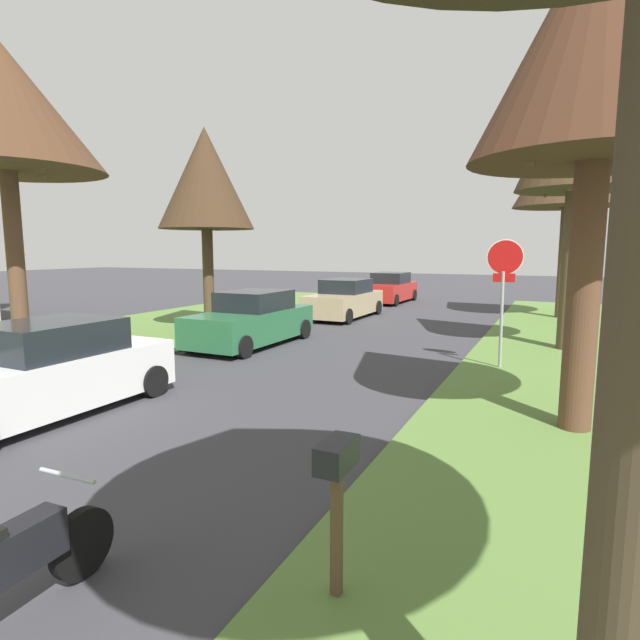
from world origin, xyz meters
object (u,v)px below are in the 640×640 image
(parked_sedan_red, at_px, (390,289))
(street_tree_left_mid_a, at_px, (3,108))
(stop_sign_far, at_px, (504,276))
(street_tree_right_mid_a, at_px, (602,38))
(parked_sedan_white, at_px, (43,373))
(street_tree_right_far, at_px, (570,160))
(street_tree_right_mid_b, at_px, (580,120))
(parked_sedan_green, at_px, (252,320))
(parked_sedan_tan, at_px, (344,300))
(street_tree_left_mid_b, at_px, (205,180))
(curbside_mailbox, at_px, (337,474))

(parked_sedan_red, bearing_deg, street_tree_left_mid_a, -98.54)
(stop_sign_far, distance_m, street_tree_left_mid_a, 11.48)
(street_tree_right_mid_a, relative_size, parked_sedan_white, 1.69)
(stop_sign_far, bearing_deg, parked_sedan_red, 117.11)
(street_tree_right_far, xyz_separation_m, parked_sedan_white, (-7.87, -17.05, -5.51))
(street_tree_left_mid_a, bearing_deg, street_tree_right_far, 54.31)
(street_tree_right_mid_b, distance_m, parked_sedan_green, 10.35)
(stop_sign_far, bearing_deg, street_tree_right_mid_b, 65.76)
(parked_sedan_tan, bearing_deg, street_tree_left_mid_b, -121.02)
(curbside_mailbox, bearing_deg, parked_sedan_green, 126.10)
(stop_sign_far, height_order, street_tree_left_mid_a, street_tree_left_mid_a)
(parked_sedan_green, height_order, parked_sedan_tan, same)
(parked_sedan_tan, xyz_separation_m, curbside_mailbox, (6.44, -15.76, 0.33))
(street_tree_right_mid_a, bearing_deg, street_tree_left_mid_b, 153.07)
(parked_sedan_white, height_order, parked_sedan_tan, same)
(parked_sedan_red, relative_size, curbside_mailbox, 3.48)
(parked_sedan_tan, height_order, parked_sedan_red, same)
(parked_sedan_white, relative_size, parked_sedan_tan, 1.00)
(parked_sedan_white, xyz_separation_m, parked_sedan_tan, (-0.15, 13.62, 0.00))
(stop_sign_far, height_order, parked_sedan_white, stop_sign_far)
(street_tree_right_mid_b, distance_m, parked_sedan_white, 13.80)
(parked_sedan_tan, distance_m, parked_sedan_red, 6.67)
(street_tree_right_far, distance_m, street_tree_left_mid_b, 13.92)
(parked_sedan_white, bearing_deg, parked_sedan_green, 92.55)
(street_tree_right_mid_a, height_order, parked_sedan_green, street_tree_right_mid_a)
(parked_sedan_white, relative_size, parked_sedan_green, 1.00)
(street_tree_left_mid_a, xyz_separation_m, street_tree_left_mid_b, (-0.05, 6.86, -0.65))
(street_tree_right_mid_b, height_order, parked_sedan_red, street_tree_right_mid_b)
(street_tree_right_far, height_order, parked_sedan_red, street_tree_right_far)
(street_tree_right_mid_b, height_order, street_tree_right_far, street_tree_right_mid_b)
(street_tree_right_mid_b, distance_m, street_tree_left_mid_b, 11.29)
(street_tree_left_mid_a, distance_m, parked_sedan_white, 6.16)
(stop_sign_far, distance_m, street_tree_right_mid_b, 5.21)
(curbside_mailbox, bearing_deg, street_tree_right_far, 85.28)
(stop_sign_far, height_order, parked_sedan_green, stop_sign_far)
(parked_sedan_tan, bearing_deg, parked_sedan_green, -91.31)
(street_tree_left_mid_b, bearing_deg, parked_sedan_green, -31.25)
(parked_sedan_green, relative_size, parked_sedan_red, 1.00)
(parked_sedan_green, bearing_deg, parked_sedan_red, 90.06)
(stop_sign_far, distance_m, street_tree_left_mid_b, 10.37)
(parked_sedan_white, distance_m, parked_sedan_red, 20.29)
(stop_sign_far, bearing_deg, street_tree_left_mid_b, 169.01)
(parked_sedan_white, xyz_separation_m, curbside_mailbox, (6.29, -2.14, 0.33))
(street_tree_right_mid_b, xyz_separation_m, street_tree_left_mid_b, (-11.18, -1.22, -1.03))
(street_tree_right_mid_b, xyz_separation_m, parked_sedan_green, (-8.33, -2.95, -5.39))
(street_tree_right_far, relative_size, parked_sedan_white, 1.82)
(street_tree_right_mid_b, height_order, street_tree_left_mid_b, street_tree_right_mid_b)
(street_tree_right_mid_b, xyz_separation_m, curbside_mailbox, (-1.73, -11.99, -5.06))
(street_tree_right_far, xyz_separation_m, street_tree_left_mid_a, (-10.97, -15.28, -0.49))
(stop_sign_far, bearing_deg, street_tree_right_far, 83.07)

